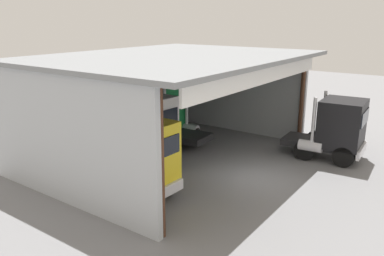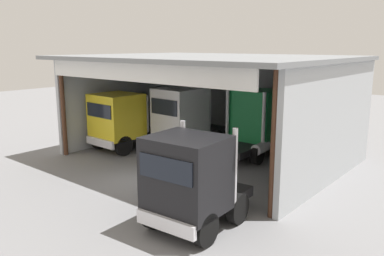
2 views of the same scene
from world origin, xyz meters
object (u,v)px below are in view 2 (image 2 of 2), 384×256
truck_yellow_left_bay (120,120)px  oil_drum (309,148)px  truck_white_center_bay (183,118)px  truck_green_center_left_bay (254,122)px  truck_black_center_right_bay (191,181)px  tool_cart (319,151)px

truck_yellow_left_bay → oil_drum: size_ratio=4.79×
truck_yellow_left_bay → truck_white_center_bay: truck_white_center_bay is taller
truck_green_center_left_bay → oil_drum: size_ratio=5.09×
truck_green_center_left_bay → truck_white_center_bay: bearing=-158.7°
truck_white_center_bay → truck_black_center_right_bay: truck_white_center_bay is taller
tool_cart → truck_green_center_left_bay: bearing=-158.1°
truck_yellow_left_bay → truck_black_center_right_bay: size_ratio=1.02×
truck_green_center_left_bay → tool_cart: 3.74m
truck_green_center_left_bay → truck_black_center_right_bay: 9.69m
truck_yellow_left_bay → oil_drum: 10.81m
truck_white_center_bay → truck_green_center_left_bay: (3.71, 1.65, -0.00)m
tool_cart → truck_white_center_bay: bearing=-157.0°
truck_yellow_left_bay → truck_green_center_left_bay: size_ratio=0.94×
tool_cart → truck_yellow_left_bay: bearing=-151.6°
truck_green_center_left_bay → truck_black_center_right_bay: truck_green_center_left_bay is taller
truck_yellow_left_bay → tool_cart: 11.19m
truck_black_center_right_bay → oil_drum: bearing=-90.3°
truck_white_center_bay → truck_black_center_right_bay: (6.84, -7.52, -0.21)m
truck_yellow_left_bay → truck_black_center_right_bay: bearing=153.4°
truck_white_center_bay → tool_cart: truck_white_center_bay is taller
truck_green_center_left_bay → tool_cart: size_ratio=4.59×
truck_black_center_right_bay → oil_drum: 11.02m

